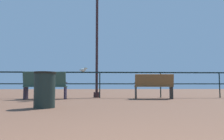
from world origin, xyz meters
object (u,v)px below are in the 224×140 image
object	(u,v)px
bench_near_right	(154,85)
trash_bin	(45,90)
bench_near_left	(45,84)
lamppost_center	(97,35)
seagull_on_rail	(83,70)

from	to	relation	value
bench_near_right	trash_bin	bearing A→B (deg)	-137.12
bench_near_left	lamppost_center	world-z (taller)	lamppost_center
bench_near_right	seagull_on_rail	xyz separation A→B (m)	(-2.65, 0.69, 0.62)
bench_near_left	seagull_on_rail	bearing A→B (deg)	28.10
trash_bin	seagull_on_rail	bearing A→B (deg)	81.59
lamppost_center	bench_near_left	bearing A→B (deg)	-150.04
bench_near_right	lamppost_center	size ratio (longest dim) A/B	0.31
bench_near_right	lamppost_center	xyz separation A→B (m)	(-2.13, 1.05, 2.13)
lamppost_center	trash_bin	bearing A→B (deg)	-104.85
lamppost_center	seagull_on_rail	bearing A→B (deg)	-145.68
bench_near_left	trash_bin	distance (m)	3.06
bench_near_right	bench_near_left	bearing A→B (deg)	-179.89
bench_near_right	lamppost_center	world-z (taller)	lamppost_center
bench_near_right	trash_bin	world-z (taller)	bench_near_right
bench_near_right	seagull_on_rail	world-z (taller)	seagull_on_rail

